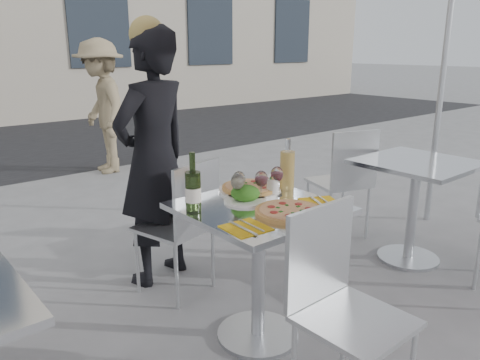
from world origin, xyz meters
TOP-DOWN VIEW (x-y plane):
  - ground at (0.00, 0.00)m, footprint 80.00×80.00m
  - main_table at (0.00, 0.00)m, footprint 0.72×0.72m
  - side_table_right at (1.50, 0.00)m, footprint 0.72×0.72m
  - chair_far at (-0.04, 0.63)m, footprint 0.48×0.49m
  - chair_near at (-0.07, -0.57)m, footprint 0.41×0.42m
  - side_chair_rfar at (1.44, 0.57)m, footprint 0.52×0.53m
  - woman_diner at (-0.05, 0.95)m, footprint 0.68×0.53m
  - pedestrian_b at (0.90, 3.86)m, footprint 0.78×1.14m
  - pizza_near at (0.03, -0.18)m, footprint 0.33×0.33m
  - pizza_far at (0.12, 0.21)m, footprint 0.35×0.35m
  - salad_plate at (-0.01, 0.09)m, footprint 0.22×0.22m
  - wine_bottle at (-0.31, 0.13)m, footprint 0.07×0.08m
  - carafe at (0.29, 0.09)m, footprint 0.08×0.08m
  - sugar_shaker at (0.18, 0.09)m, footprint 0.06×0.06m
  - wineglass_white_a at (-0.06, 0.10)m, footprint 0.07×0.07m
  - wineglass_white_b at (-0.03, 0.12)m, footprint 0.07×0.07m
  - wineglass_red_a at (0.07, 0.06)m, footprint 0.07×0.07m
  - wineglass_red_b at (0.19, 0.07)m, footprint 0.07×0.07m
  - napkin_left at (-0.25, -0.19)m, footprint 0.19×0.20m
  - napkin_right at (0.27, -0.17)m, footprint 0.24×0.24m

SIDE VIEW (x-z plane):
  - ground at x=0.00m, z-range 0.00..0.00m
  - chair_far at x=-0.04m, z-range 0.08..0.95m
  - chair_near at x=-0.07m, z-range 0.08..0.97m
  - side_chair_rfar at x=1.44m, z-range 0.08..0.99m
  - main_table at x=0.00m, z-range 0.16..0.91m
  - side_table_right at x=1.50m, z-range 0.16..0.91m
  - napkin_left at x=-0.25m, z-range 0.75..0.76m
  - napkin_right at x=0.27m, z-range 0.75..0.76m
  - pizza_near at x=0.03m, z-range 0.75..0.77m
  - pizza_far at x=0.12m, z-range 0.75..0.78m
  - salad_plate at x=-0.01m, z-range 0.74..0.83m
  - sugar_shaker at x=0.18m, z-range 0.75..0.86m
  - pedestrian_b at x=0.90m, z-range 0.00..1.63m
  - woman_diner at x=-0.05m, z-range 0.00..1.65m
  - wineglass_white_a at x=-0.06m, z-range 0.78..0.94m
  - wineglass_white_b at x=-0.03m, z-range 0.78..0.94m
  - wineglass_red_a at x=0.07m, z-range 0.78..0.94m
  - wineglass_red_b at x=0.19m, z-range 0.78..0.94m
  - wine_bottle at x=-0.31m, z-range 0.72..1.01m
  - carafe at x=0.29m, z-range 0.72..1.01m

